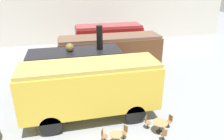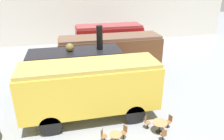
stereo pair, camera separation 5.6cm
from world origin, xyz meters
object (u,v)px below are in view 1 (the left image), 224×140
steam_locomotive (76,67)px  passenger_coach_vintage (91,86)px  cafe_table_mid (116,137)px  visitor_person (96,91)px  passenger_coach_wooden (110,51)px  streamlined_locomotive (114,38)px  cafe_chair_0 (147,121)px  cafe_table_near (160,124)px

steam_locomotive → passenger_coach_vintage: bearing=-80.6°
cafe_table_mid → visitor_person: (-0.32, 4.78, 0.39)m
passenger_coach_wooden → passenger_coach_vintage: bearing=-111.4°
passenger_coach_vintage → cafe_table_mid: bearing=-71.6°
steam_locomotive → passenger_coach_vintage: (0.64, -3.85, 0.19)m
steam_locomotive → cafe_table_mid: 7.09m
streamlined_locomotive → visitor_person: size_ratio=5.34×
visitor_person → cafe_chair_0: bearing=-56.3°
visitor_person → passenger_coach_wooden: bearing=67.5°
cafe_table_near → passenger_coach_wooden: bearing=95.1°
cafe_table_near → visitor_person: size_ratio=0.54×
passenger_coach_wooden → cafe_table_near: passenger_coach_wooden is taller
streamlined_locomotive → steam_locomotive: steam_locomotive is taller
cafe_chair_0 → visitor_person: (-2.54, 3.80, 0.41)m
streamlined_locomotive → cafe_table_near: (-0.46, -13.74, -1.73)m
streamlined_locomotive → cafe_chair_0: 13.39m
passenger_coach_wooden → passenger_coach_vintage: passenger_coach_vintage is taller
cafe_table_mid → cafe_chair_0: size_ratio=0.83×
cafe_chair_0 → cafe_table_mid: bearing=-117.2°
streamlined_locomotive → cafe_table_mid: bearing=-103.2°
cafe_table_near → visitor_person: bearing=126.3°
cafe_table_mid → cafe_chair_0: cafe_chair_0 is taller
streamlined_locomotive → visitor_person: 10.19m
passenger_coach_vintage → cafe_table_mid: size_ratio=12.06×
cafe_table_mid → cafe_chair_0: 2.42m
passenger_coach_wooden → visitor_person: bearing=-112.5°
cafe_table_near → cafe_chair_0: size_ratio=1.04×
cafe_table_mid → visitor_person: size_ratio=0.43×
passenger_coach_wooden → cafe_chair_0: bearing=-88.5°
passenger_coach_vintage → visitor_person: (0.63, 1.93, -1.45)m
streamlined_locomotive → steam_locomotive: 8.96m
passenger_coach_vintage → cafe_table_near: size_ratio=9.58×
streamlined_locomotive → cafe_table_near: 13.86m
cafe_table_near → cafe_chair_0: cafe_chair_0 is taller
passenger_coach_wooden → steam_locomotive: size_ratio=1.38×
streamlined_locomotive → passenger_coach_wooden: (-1.35, -3.88, -0.21)m
steam_locomotive → passenger_coach_vintage: steam_locomotive is taller
cafe_chair_0 → visitor_person: bearing=162.8°
streamlined_locomotive → visitor_person: (-3.65, -9.42, -1.39)m
passenger_coach_wooden → visitor_person: size_ratio=5.80×
streamlined_locomotive → cafe_chair_0: size_ratio=10.34×
cafe_table_mid → streamlined_locomotive: bearing=76.8°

